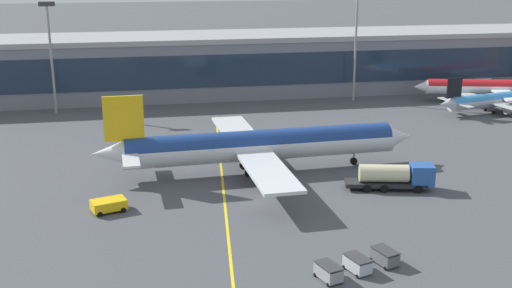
{
  "coord_description": "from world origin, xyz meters",
  "views": [
    {
      "loc": [
        -13.25,
        -69.32,
        27.84
      ],
      "look_at": [
        1.14,
        8.49,
        4.5
      ],
      "focal_mm": 44.76,
      "sensor_mm": 36.0,
      "label": 1
    }
  ],
  "objects_px": {
    "fuel_tanker": "(395,176)",
    "baggage_cart_0": "(328,272)",
    "pushback_tug": "(108,205)",
    "baggage_cart_1": "(357,264)",
    "main_airliner": "(260,145)",
    "commuter_jet_near": "(493,87)",
    "commuter_jet_far": "(495,100)",
    "baggage_cart_2": "(385,256)"
  },
  "relations": [
    {
      "from": "baggage_cart_2",
      "to": "pushback_tug",
      "type": "bearing_deg",
      "value": 145.51
    },
    {
      "from": "main_airliner",
      "to": "fuel_tanker",
      "type": "relative_size",
      "value": 3.95
    },
    {
      "from": "fuel_tanker",
      "to": "baggage_cart_0",
      "type": "height_order",
      "value": "fuel_tanker"
    },
    {
      "from": "fuel_tanker",
      "to": "baggage_cart_0",
      "type": "relative_size",
      "value": 3.7
    },
    {
      "from": "baggage_cart_0",
      "to": "baggage_cart_2",
      "type": "height_order",
      "value": "same"
    },
    {
      "from": "main_airliner",
      "to": "commuter_jet_far",
      "type": "distance_m",
      "value": 55.65
    },
    {
      "from": "commuter_jet_near",
      "to": "commuter_jet_far",
      "type": "bearing_deg",
      "value": -117.18
    },
    {
      "from": "baggage_cart_1",
      "to": "fuel_tanker",
      "type": "bearing_deg",
      "value": 59.27
    },
    {
      "from": "baggage_cart_1",
      "to": "pushback_tug",
      "type": "bearing_deg",
      "value": 140.62
    },
    {
      "from": "baggage_cart_1",
      "to": "commuter_jet_far",
      "type": "height_order",
      "value": "commuter_jet_far"
    },
    {
      "from": "pushback_tug",
      "to": "commuter_jet_far",
      "type": "height_order",
      "value": "commuter_jet_far"
    },
    {
      "from": "pushback_tug",
      "to": "commuter_jet_near",
      "type": "xyz_separation_m",
      "value": [
        72.93,
        44.23,
        2.17
      ]
    },
    {
      "from": "fuel_tanker",
      "to": "baggage_cart_0",
      "type": "distance_m",
      "value": 25.48
    },
    {
      "from": "baggage_cart_0",
      "to": "pushback_tug",
      "type": "bearing_deg",
      "value": 135.14
    },
    {
      "from": "main_airliner",
      "to": "pushback_tug",
      "type": "height_order",
      "value": "main_airliner"
    },
    {
      "from": "fuel_tanker",
      "to": "baggage_cart_0",
      "type": "xyz_separation_m",
      "value": [
        -14.78,
        -20.73,
        -0.96
      ]
    },
    {
      "from": "main_airliner",
      "to": "baggage_cart_0",
      "type": "relative_size",
      "value": 14.63
    },
    {
      "from": "main_airliner",
      "to": "pushback_tug",
      "type": "distance_m",
      "value": 22.39
    },
    {
      "from": "main_airliner",
      "to": "baggage_cart_1",
      "type": "bearing_deg",
      "value": -83.22
    },
    {
      "from": "pushback_tug",
      "to": "baggage_cart_1",
      "type": "height_order",
      "value": "baggage_cart_1"
    },
    {
      "from": "main_airliner",
      "to": "baggage_cart_0",
      "type": "xyz_separation_m",
      "value": [
        0.46,
        -30.48,
        -2.94
      ]
    },
    {
      "from": "main_airliner",
      "to": "fuel_tanker",
      "type": "distance_m",
      "value": 18.2
    },
    {
      "from": "fuel_tanker",
      "to": "commuter_jet_near",
      "type": "xyz_separation_m",
      "value": [
        38.18,
        43.38,
        1.27
      ]
    },
    {
      "from": "baggage_cart_1",
      "to": "baggage_cart_2",
      "type": "bearing_deg",
      "value": 17.92
    },
    {
      "from": "baggage_cart_2",
      "to": "main_airliner",
      "type": "bearing_deg",
      "value": 102.95
    },
    {
      "from": "main_airliner",
      "to": "baggage_cart_2",
      "type": "bearing_deg",
      "value": -77.05
    },
    {
      "from": "fuel_tanker",
      "to": "commuter_jet_near",
      "type": "height_order",
      "value": "commuter_jet_near"
    },
    {
      "from": "pushback_tug",
      "to": "baggage_cart_1",
      "type": "bearing_deg",
      "value": -39.38
    },
    {
      "from": "fuel_tanker",
      "to": "pushback_tug",
      "type": "distance_m",
      "value": 34.78
    },
    {
      "from": "fuel_tanker",
      "to": "baggage_cart_1",
      "type": "relative_size",
      "value": 3.7
    },
    {
      "from": "baggage_cart_2",
      "to": "baggage_cart_0",
      "type": "bearing_deg",
      "value": -162.08
    },
    {
      "from": "pushback_tug",
      "to": "commuter_jet_far",
      "type": "xyz_separation_m",
      "value": [
        68.86,
        36.29,
        1.49
      ]
    },
    {
      "from": "main_airliner",
      "to": "commuter_jet_far",
      "type": "height_order",
      "value": "main_airliner"
    },
    {
      "from": "pushback_tug",
      "to": "baggage_cart_2",
      "type": "relative_size",
      "value": 1.44
    },
    {
      "from": "baggage_cart_0",
      "to": "baggage_cart_2",
      "type": "bearing_deg",
      "value": 17.92
    },
    {
      "from": "baggage_cart_0",
      "to": "baggage_cart_1",
      "type": "distance_m",
      "value": 3.2
    },
    {
      "from": "fuel_tanker",
      "to": "commuter_jet_far",
      "type": "distance_m",
      "value": 49.19
    },
    {
      "from": "pushback_tug",
      "to": "fuel_tanker",
      "type": "bearing_deg",
      "value": 1.4
    },
    {
      "from": "baggage_cart_2",
      "to": "commuter_jet_near",
      "type": "height_order",
      "value": "commuter_jet_near"
    },
    {
      "from": "baggage_cart_1",
      "to": "baggage_cart_2",
      "type": "distance_m",
      "value": 3.2
    },
    {
      "from": "commuter_jet_far",
      "to": "commuter_jet_near",
      "type": "bearing_deg",
      "value": 62.82
    },
    {
      "from": "baggage_cart_2",
      "to": "commuter_jet_far",
      "type": "height_order",
      "value": "commuter_jet_far"
    }
  ]
}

